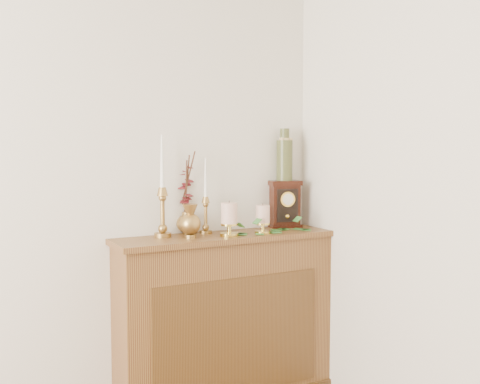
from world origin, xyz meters
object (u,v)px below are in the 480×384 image
bud_vase (190,221)px  ginger_jar (186,196)px  ceramic_vase (284,157)px  candlestick_left (162,204)px  candlestick_center (206,209)px  mantel_clock (284,204)px

bud_vase → ginger_jar: size_ratio=0.39×
ginger_jar → ceramic_vase: size_ratio=1.48×
candlestick_left → ginger_jar: bearing=24.7°
candlestick_center → ginger_jar: (-0.09, 0.07, 0.07)m
ceramic_vase → candlestick_left: bearing=-177.8°
ginger_jar → candlestick_left: bearing=-155.3°
candlestick_center → ceramic_vase: size_ratio=1.36×
candlestick_left → mantel_clock: bearing=2.1°
mantel_clock → candlestick_center: bearing=-164.6°
bud_vase → ginger_jar: ginger_jar is taller
candlestick_center → mantel_clock: bearing=2.5°
candlestick_left → ceramic_vase: size_ratio=1.75×
candlestick_center → bud_vase: 0.19m
candlestick_left → candlestick_center: size_ratio=1.29×
candlestick_center → bud_vase: candlestick_center is taller
candlestick_center → mantel_clock: (0.52, 0.02, 0.00)m
bud_vase → ceramic_vase: bearing=11.8°
candlestick_center → ginger_jar: ginger_jar is taller
candlestick_center → ceramic_vase: (0.52, 0.03, 0.28)m
candlestick_left → mantel_clock: 0.78m
candlestick_left → candlestick_center: (0.25, 0.01, -0.04)m
candlestick_left → ginger_jar: 0.18m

